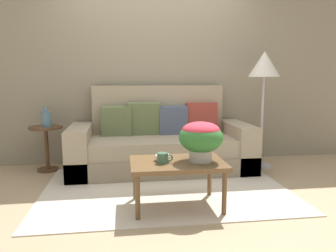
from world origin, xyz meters
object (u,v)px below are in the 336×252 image
Objects in this scene: side_table at (46,140)px; snack_bowl at (163,156)px; potted_plant at (201,137)px; table_vase at (46,119)px; couch at (161,144)px; coffee_mug at (163,158)px; floor_lamp at (264,70)px; coffee_table at (177,166)px.

side_table is 1.88m from snack_bowl.
table_vase reaches higher than potted_plant.
coffee_mug is (-0.14, -1.31, 0.15)m from couch.
coffee_mug is at bearing -95.87° from snack_bowl.
coffee_mug is at bearing -47.90° from side_table.
coffee_mug is at bearing -48.13° from table_vase.
coffee_table is at bearing -138.33° from floor_lamp.
coffee_table is 3.46× the size of table_vase.
table_vase reaches higher than snack_bowl.
potted_plant is at bearing 3.19° from coffee_mug.
potted_plant reaches higher than coffee_mug.
floor_lamp is 10.09× the size of snack_bowl.
snack_bowl is at bearing -96.06° from couch.
couch is 16.19× the size of coffee_mug.
potted_plant reaches higher than snack_bowl.
floor_lamp is at bearing -4.34° from side_table.
side_table is 1.94m from coffee_mug.
coffee_table is 0.17m from coffee_mug.
snack_bowl is 1.87m from table_vase.
snack_bowl reaches higher than coffee_table.
potted_plant is at bearing -40.98° from table_vase.
potted_plant is 2.81× the size of coffee_mug.
table_vase is (-1.29, 1.34, 0.20)m from snack_bowl.
side_table reaches higher than snack_bowl.
snack_bowl is (1.31, -1.35, 0.08)m from side_table.
coffee_mug is at bearing -160.72° from coffee_table.
coffee_table is at bearing 172.26° from potted_plant.
side_table is 2.18m from potted_plant.
coffee_mug is (-0.13, -0.05, 0.09)m from coffee_table.
potted_plant is 0.38m from coffee_mug.
table_vase is at bearing 175.75° from floor_lamp.
potted_plant is (1.64, -1.42, 0.26)m from side_table.
floor_lamp is at bearing -4.25° from table_vase.
couch is at bearing 83.96° from coffee_mug.
side_table is 2.34× the size of table_vase.
table_vase reaches higher than coffee_mug.
floor_lamp reaches higher than coffee_table.
snack_bowl is (-0.13, 0.04, 0.09)m from coffee_table.
floor_lamp is at bearing 41.67° from coffee_table.
coffee_mug reaches higher than coffee_table.
floor_lamp is 1.76m from potted_plant.
couch is at bearing -4.79° from table_vase.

